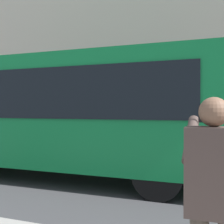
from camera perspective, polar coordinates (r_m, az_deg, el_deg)
name	(u,v)px	position (r m, az deg, el deg)	size (l,w,h in m)	color
ground_plane	(178,185)	(7.36, 12.34, -13.26)	(60.00, 60.00, 0.00)	#38383A
building_facade_far	(203,13)	(14.53, 16.80, 17.50)	(28.00, 1.55, 12.00)	beige
red_bus	(53,112)	(8.05, -11.04, 0.04)	(9.05, 2.54, 3.08)	#0F7238
pedestrian_photographer	(214,193)	(2.42, 18.72, -14.33)	(0.53, 0.52, 1.70)	#4C4238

